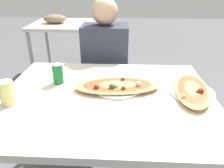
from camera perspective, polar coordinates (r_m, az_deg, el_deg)
The scene contains 8 objects.
dining_table at distance 1.28m, azimuth -1.40°, elevation -5.67°, with size 1.21×0.97×0.76m.
chair_far_seated at distance 2.09m, azimuth -1.41°, elevation 2.53°, with size 0.40×0.40×0.95m.
person_seated at distance 1.90m, azimuth -1.74°, elevation 6.59°, with size 0.38×0.29×1.23m.
pizza_main at distance 1.30m, azimuth 1.47°, elevation -0.53°, with size 0.53×0.28×0.06m.
soda_can at distance 1.40m, azimuth -13.95°, elevation 2.63°, with size 0.07×0.07×0.12m.
drink_glass at distance 1.26m, azimuth -25.74°, elevation -2.10°, with size 0.08×0.08×0.13m.
pizza_second at distance 1.34m, azimuth 20.17°, elevation -1.50°, with size 0.27×0.47×0.06m.
background_table at distance 3.31m, azimuth -11.37°, elevation 14.31°, with size 1.10×0.80×0.88m.
Camera 1 is at (0.09, -1.08, 1.38)m, focal length 35.00 mm.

